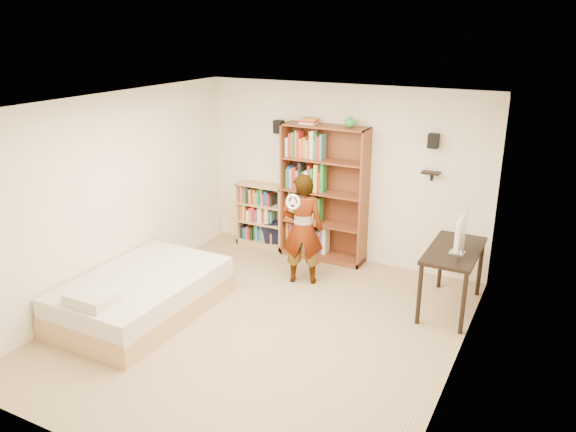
% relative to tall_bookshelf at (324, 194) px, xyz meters
% --- Properties ---
extents(ground, '(4.50, 5.00, 0.01)m').
position_rel_tall_bookshelf_xyz_m(ground, '(0.22, -2.31, -1.05)').
color(ground, tan).
rests_on(ground, ground).
extents(room_shell, '(4.52, 5.02, 2.71)m').
position_rel_tall_bookshelf_xyz_m(room_shell, '(0.22, -2.31, 0.71)').
color(room_shell, white).
rests_on(room_shell, ground).
extents(crown_molding, '(4.50, 5.00, 0.06)m').
position_rel_tall_bookshelf_xyz_m(crown_molding, '(0.22, -2.31, 1.62)').
color(crown_molding, silver).
rests_on(crown_molding, room_shell).
extents(speaker_left, '(0.14, 0.12, 0.20)m').
position_rel_tall_bookshelf_xyz_m(speaker_left, '(-0.83, 0.09, 0.95)').
color(speaker_left, black).
rests_on(speaker_left, room_shell).
extents(speaker_right, '(0.14, 0.12, 0.20)m').
position_rel_tall_bookshelf_xyz_m(speaker_right, '(1.57, 0.09, 0.95)').
color(speaker_right, black).
rests_on(speaker_right, room_shell).
extents(wall_shelf, '(0.25, 0.16, 0.02)m').
position_rel_tall_bookshelf_xyz_m(wall_shelf, '(1.57, 0.10, 0.50)').
color(wall_shelf, black).
rests_on(wall_shelf, room_shell).
extents(tall_bookshelf, '(1.33, 0.39, 2.10)m').
position_rel_tall_bookshelf_xyz_m(tall_bookshelf, '(0.00, 0.00, 0.00)').
color(tall_bookshelf, brown).
rests_on(tall_bookshelf, ground).
extents(low_bookshelf, '(0.84, 0.31, 1.05)m').
position_rel_tall_bookshelf_xyz_m(low_bookshelf, '(-1.12, 0.04, -0.53)').
color(low_bookshelf, tan).
rests_on(low_bookshelf, ground).
extents(computer_desk, '(0.61, 1.23, 0.84)m').
position_rel_tall_bookshelf_xyz_m(computer_desk, '(2.14, -0.78, -0.63)').
color(computer_desk, black).
rests_on(computer_desk, ground).
extents(imac, '(0.10, 0.49, 0.49)m').
position_rel_tall_bookshelf_xyz_m(imac, '(2.20, -0.91, 0.03)').
color(imac, silver).
rests_on(imac, computer_desk).
extents(daybed, '(1.40, 2.16, 0.64)m').
position_rel_tall_bookshelf_xyz_m(daybed, '(-1.31, -2.70, -0.73)').
color(daybed, beige).
rests_on(daybed, ground).
extents(person, '(0.68, 0.56, 1.60)m').
position_rel_tall_bookshelf_xyz_m(person, '(0.09, -0.92, -0.25)').
color(person, black).
rests_on(person, ground).
extents(wii_wheel, '(0.21, 0.08, 0.22)m').
position_rel_tall_bookshelf_xyz_m(wii_wheel, '(0.09, -1.22, 0.23)').
color(wii_wheel, silver).
rests_on(wii_wheel, person).
extents(navy_bag, '(0.39, 0.31, 0.45)m').
position_rel_tall_bookshelf_xyz_m(navy_bag, '(-0.90, 0.04, -0.82)').
color(navy_bag, black).
rests_on(navy_bag, ground).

